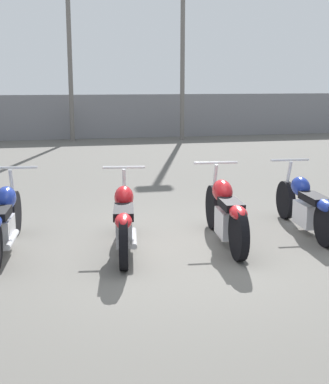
{
  "coord_description": "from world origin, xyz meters",
  "views": [
    {
      "loc": [
        -1.57,
        -6.25,
        2.12
      ],
      "look_at": [
        0.0,
        0.62,
        0.65
      ],
      "focal_mm": 50.0,
      "sensor_mm": 36.0,
      "label": 1
    }
  ],
  "objects_px": {
    "light_pole_left": "(183,32)",
    "motorcycle_slot_4": "(306,205)",
    "motorcycle_slot_3": "(226,212)",
    "light_pole_right": "(68,10)",
    "motorcycle_slot_2": "(124,220)",
    "motorcycle_slot_1": "(4,221)"
  },
  "relations": [
    {
      "from": "light_pole_right",
      "to": "motorcycle_slot_4",
      "type": "distance_m",
      "value": 13.57
    },
    {
      "from": "motorcycle_slot_1",
      "to": "motorcycle_slot_3",
      "type": "relative_size",
      "value": 1.03
    },
    {
      "from": "motorcycle_slot_1",
      "to": "motorcycle_slot_3",
      "type": "bearing_deg",
      "value": 0.99
    },
    {
      "from": "motorcycle_slot_2",
      "to": "motorcycle_slot_3",
      "type": "distance_m",
      "value": 1.35
    },
    {
      "from": "motorcycle_slot_4",
      "to": "motorcycle_slot_2",
      "type": "bearing_deg",
      "value": -169.3
    },
    {
      "from": "motorcycle_slot_1",
      "to": "motorcycle_slot_3",
      "type": "distance_m",
      "value": 2.84
    },
    {
      "from": "light_pole_left",
      "to": "motorcycle_slot_4",
      "type": "bearing_deg",
      "value": -96.49
    },
    {
      "from": "light_pole_left",
      "to": "motorcycle_slot_1",
      "type": "height_order",
      "value": "light_pole_left"
    },
    {
      "from": "motorcycle_slot_3",
      "to": "motorcycle_slot_1",
      "type": "bearing_deg",
      "value": -179.85
    },
    {
      "from": "motorcycle_slot_1",
      "to": "light_pole_right",
      "type": "bearing_deg",
      "value": 89.34
    },
    {
      "from": "motorcycle_slot_1",
      "to": "motorcycle_slot_2",
      "type": "relative_size",
      "value": 1.04
    },
    {
      "from": "light_pole_left",
      "to": "motorcycle_slot_3",
      "type": "relative_size",
      "value": 3.09
    },
    {
      "from": "light_pole_left",
      "to": "motorcycle_slot_4",
      "type": "height_order",
      "value": "light_pole_left"
    },
    {
      "from": "light_pole_right",
      "to": "motorcycle_slot_4",
      "type": "bearing_deg",
      "value": -78.62
    },
    {
      "from": "light_pole_right",
      "to": "motorcycle_slot_2",
      "type": "xyz_separation_m",
      "value": [
        -0.09,
        -12.96,
        -4.09
      ]
    },
    {
      "from": "motorcycle_slot_1",
      "to": "motorcycle_slot_2",
      "type": "distance_m",
      "value": 1.5
    },
    {
      "from": "light_pole_left",
      "to": "motorcycle_slot_1",
      "type": "xyz_separation_m",
      "value": [
        -5.51,
        -12.24,
        -3.41
      ]
    },
    {
      "from": "motorcycle_slot_2",
      "to": "motorcycle_slot_3",
      "type": "relative_size",
      "value": 1.0
    },
    {
      "from": "light_pole_right",
      "to": "motorcycle_slot_2",
      "type": "height_order",
      "value": "light_pole_right"
    },
    {
      "from": "motorcycle_slot_3",
      "to": "motorcycle_slot_4",
      "type": "bearing_deg",
      "value": 16.77
    },
    {
      "from": "motorcycle_slot_1",
      "to": "motorcycle_slot_2",
      "type": "height_order",
      "value": "motorcycle_slot_2"
    },
    {
      "from": "motorcycle_slot_3",
      "to": "motorcycle_slot_2",
      "type": "bearing_deg",
      "value": -173.65
    }
  ]
}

